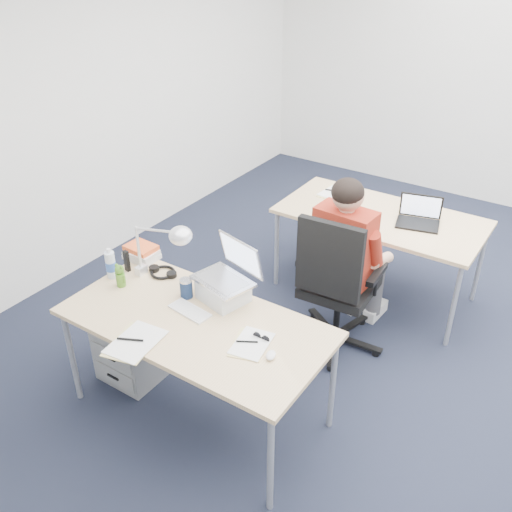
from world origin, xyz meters
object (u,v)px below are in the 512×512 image
Objects in this scene: drawer_pedestal_far at (332,249)px; sunglasses at (261,338)px; water_bottle at (110,263)px; desk_lamp at (154,249)px; wireless_keyboard at (190,311)px; cordless_phone at (127,261)px; seated_person at (351,258)px; silver_laptop at (223,274)px; headphones at (163,272)px; computer_mouse at (271,355)px; book_stack at (141,252)px; desk_far at (380,220)px; desk_near at (196,327)px; bear_figurine at (120,275)px; dark_laptop at (420,212)px; drawer_pedestal_near at (138,338)px; office_chair at (336,310)px; far_cup at (411,204)px; can_koozie at (186,288)px.

drawer_pedestal_far is 5.16× the size of sunglasses.
water_bottle is 0.33m from desk_lamp.
drawer_pedestal_far is at bearing 96.46° from wireless_keyboard.
wireless_keyboard is 0.66m from cordless_phone.
seated_person is 1.41m from desk_lamp.
headphones is at bearing -167.34° from silver_laptop.
computer_mouse is (0.59, -1.94, 0.47)m from drawer_pedestal_far.
sunglasses is at bearing -13.47° from book_stack.
desk_far reaches higher than drawer_pedestal_far.
book_stack is (-0.25, 0.07, 0.03)m from headphones.
desk_near is 0.64m from bear_figurine.
computer_mouse is 1.92m from dark_laptop.
drawer_pedestal_near is 0.55m from cordless_phone.
book_stack is 0.46× the size of desk_lamp.
book_stack is at bearing -151.40° from office_chair.
office_chair reaches higher than desk_near.
far_cup is (0.11, 1.04, 0.46)m from office_chair.
drawer_pedestal_far is at bearing 163.35° from dark_laptop.
desk_far is at bearing 54.13° from book_stack.
office_chair is at bearing -61.59° from drawer_pedestal_far.
computer_mouse is 0.26× the size of dark_laptop.
dark_laptop reaches higher than wireless_keyboard.
book_stack is (-1.12, -1.54, 0.10)m from desk_far.
bear_figurine is (-0.64, -0.24, -0.11)m from silver_laptop.
office_chair is at bearing 72.23° from wireless_keyboard.
dark_laptop is at bearing 63.77° from cordless_phone.
seated_person is at bearing 84.74° from office_chair.
wireless_keyboard is 1.26× the size of headphones.
bear_figurine reaches higher than drawer_pedestal_near.
desk_far is 1.22× the size of seated_person.
seated_person is 4.81× the size of wireless_keyboard.
dark_laptop is at bearing 54.89° from drawer_pedestal_near.
headphones is 1.44× the size of cordless_phone.
drawer_pedestal_near is (-0.97, -1.81, -0.41)m from desk_far.
desk_near is 7.25× the size of book_stack.
desk_near is 17.47× the size of far_cup.
office_chair reaches higher than drawer_pedestal_near.
headphones is at bearing 167.12° from sunglasses.
wireless_keyboard reaches higher than desk_near.
water_bottle is 1.34× the size of bear_figurine.
desk_near is 0.75m from cordless_phone.
silver_laptop reaches higher than cordless_phone.
office_chair is at bearing 78.48° from silver_laptop.
desk_far is at bearing 71.98° from can_koozie.
desk_lamp reaches higher than cordless_phone.
computer_mouse reaches higher than sunglasses.
silver_laptop is at bearing 74.29° from wireless_keyboard.
cordless_phone reaches higher than desk_far.
headphones is (-1.04, 0.31, 0.00)m from computer_mouse.
sunglasses is (1.02, -0.01, 0.47)m from drawer_pedestal_near.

